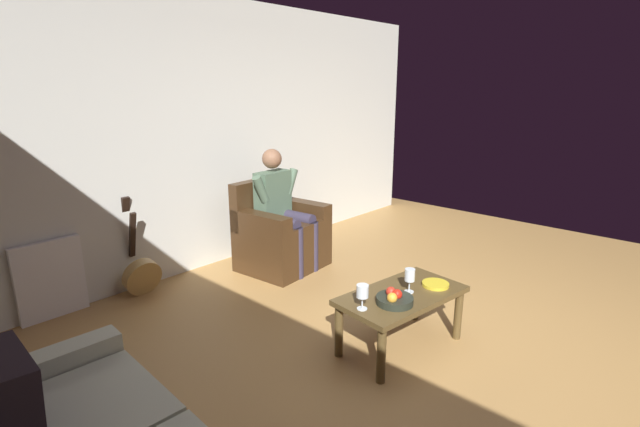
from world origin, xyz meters
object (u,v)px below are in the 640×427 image
(coffee_table, at_px, (402,302))
(decorative_dish, at_px, (435,284))
(wine_glass_far, at_px, (362,293))
(fruit_bowl, at_px, (394,299))
(person_seated, at_px, (282,205))
(wine_glass_near, at_px, (410,276))
(armchair, at_px, (280,236))
(guitar, at_px, (141,273))

(coffee_table, bearing_deg, decorative_dish, 156.91)
(wine_glass_far, xyz_separation_m, fruit_bowl, (-0.21, 0.11, -0.08))
(person_seated, relative_size, decorative_dish, 6.30)
(fruit_bowl, bearing_deg, person_seated, -110.43)
(coffee_table, bearing_deg, wine_glass_near, 149.05)
(armchair, xyz_separation_m, coffee_table, (0.50, 1.82, 0.02))
(wine_glass_near, xyz_separation_m, decorative_dish, (-0.23, 0.09, -0.11))
(person_seated, height_order, fruit_bowl, person_seated)
(person_seated, xyz_separation_m, wine_glass_near, (0.45, 1.81, -0.13))
(guitar, xyz_separation_m, decorative_dish, (-1.10, 2.39, 0.24))
(coffee_table, bearing_deg, wine_glass_far, -9.02)
(person_seated, distance_m, wine_glass_near, 1.87)
(armchair, height_order, fruit_bowl, armchair)
(guitar, bearing_deg, wine_glass_far, 101.19)
(wine_glass_near, bearing_deg, fruit_bowl, 6.01)
(guitar, distance_m, decorative_dish, 2.64)
(person_seated, relative_size, coffee_table, 1.24)
(person_seated, xyz_separation_m, coffee_table, (0.50, 1.78, -0.32))
(armchair, distance_m, wine_glass_far, 1.98)
(fruit_bowl, bearing_deg, guitar, -74.40)
(person_seated, xyz_separation_m, wine_glass_far, (0.89, 1.72, -0.13))
(coffee_table, xyz_separation_m, guitar, (0.83, -2.27, -0.16))
(person_seated, bearing_deg, coffee_table, 69.10)
(person_seated, relative_size, wine_glass_near, 7.03)
(wine_glass_near, height_order, decorative_dish, wine_glass_near)
(person_seated, distance_m, decorative_dish, 1.93)
(person_seated, bearing_deg, guitar, -25.37)
(person_seated, bearing_deg, armchair, -90.00)
(person_seated, height_order, wine_glass_far, person_seated)
(coffee_table, height_order, wine_glass_far, wine_glass_far)
(wine_glass_far, xyz_separation_m, decorative_dish, (-0.67, 0.18, -0.11))
(fruit_bowl, bearing_deg, wine_glass_near, -173.99)
(armchair, distance_m, person_seated, 0.34)
(person_seated, distance_m, coffee_table, 1.88)
(wine_glass_far, height_order, decorative_dish, wine_glass_far)
(coffee_table, distance_m, fruit_bowl, 0.22)
(guitar, distance_m, wine_glass_far, 2.28)
(guitar, relative_size, fruit_bowl, 3.57)
(wine_glass_near, bearing_deg, wine_glass_far, -11.62)
(coffee_table, distance_m, wine_glass_far, 0.44)
(wine_glass_near, xyz_separation_m, fruit_bowl, (0.23, 0.02, -0.09))
(wine_glass_near, bearing_deg, coffee_table, -30.95)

